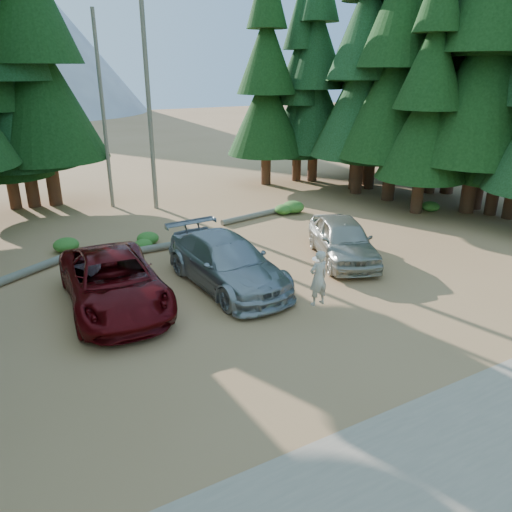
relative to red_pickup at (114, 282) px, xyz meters
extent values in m
plane|color=#A07044|center=(4.27, -3.57, -0.85)|extent=(160.00, 160.00, 0.00)
cube|color=gray|center=(4.27, -10.07, -0.85)|extent=(26.00, 3.50, 0.01)
cylinder|color=#696154|center=(5.07, 10.93, 5.15)|extent=(0.24, 0.24, 12.00)
cylinder|color=#696154|center=(3.07, 12.43, 4.15)|extent=(0.20, 0.20, 10.00)
cone|color=gray|center=(4.27, 81.43, 13.15)|extent=(44.00, 44.00, 28.00)
imported|color=#56070A|center=(0.00, 0.00, 0.00)|extent=(3.22, 6.31, 1.71)
imported|color=#9A9EA2|center=(3.88, -0.29, 0.02)|extent=(2.78, 6.13, 1.74)
imported|color=#A6A394|center=(9.04, -0.27, -0.01)|extent=(3.74, 5.34, 1.69)
imported|color=beige|center=(5.20, -3.87, 0.47)|extent=(0.65, 0.44, 1.75)
cylinder|color=white|center=(5.20, -3.82, 1.07)|extent=(0.36, 0.36, 0.04)
cylinder|color=#696154|center=(-2.29, 4.06, -0.69)|extent=(3.96, 2.55, 0.32)
cylinder|color=#696154|center=(3.81, 4.29, -0.70)|extent=(3.66, 0.33, 0.30)
cylinder|color=#696154|center=(9.02, 6.58, -0.71)|extent=(4.49, 1.09, 0.29)
ellipsoid|color=#2E641E|center=(-0.47, 6.11, -0.56)|extent=(1.05, 1.05, 0.58)
ellipsoid|color=#2E641E|center=(1.30, 4.21, -0.62)|extent=(0.84, 0.84, 0.46)
ellipsoid|color=#2E641E|center=(2.81, 5.36, -0.59)|extent=(0.95, 0.95, 0.52)
ellipsoid|color=#2E641E|center=(2.43, 4.78, -0.64)|extent=(0.78, 0.78, 0.43)
ellipsoid|color=#2E641E|center=(10.51, 6.43, -0.59)|extent=(0.94, 0.94, 0.52)
ellipsoid|color=#2E641E|center=(11.11, 6.43, -0.54)|extent=(1.15, 1.15, 0.63)
ellipsoid|color=#2E641E|center=(17.70, 3.06, -0.59)|extent=(0.95, 0.95, 0.52)
camera|label=1|loc=(-3.19, -14.93, 6.40)|focal=35.00mm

